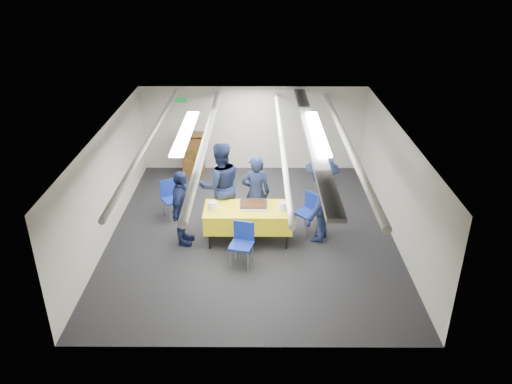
# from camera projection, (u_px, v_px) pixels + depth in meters

# --- Properties ---
(ground) EXTENTS (7.00, 7.00, 0.00)m
(ground) POSITION_uv_depth(u_px,v_px,m) (252.00, 231.00, 10.82)
(ground) COLOR black
(ground) RESTS_ON ground
(room_shell) EXTENTS (6.00, 7.00, 2.30)m
(room_shell) POSITION_uv_depth(u_px,v_px,m) (256.00, 146.00, 10.39)
(room_shell) COLOR beige
(room_shell) RESTS_ON ground
(serving_table) EXTENTS (1.80, 0.84, 0.77)m
(serving_table) POSITION_uv_depth(u_px,v_px,m) (248.00, 217.00, 10.23)
(serving_table) COLOR black
(serving_table) RESTS_ON ground
(sheet_cake) EXTENTS (0.57, 0.45, 0.10)m
(sheet_cake) POSITION_uv_depth(u_px,v_px,m) (253.00, 205.00, 10.17)
(sheet_cake) COLOR white
(sheet_cake) RESTS_ON serving_table
(plate_stack_left) EXTENTS (0.20, 0.20, 0.17)m
(plate_stack_left) POSITION_uv_depth(u_px,v_px,m) (213.00, 206.00, 10.06)
(plate_stack_left) COLOR white
(plate_stack_left) RESTS_ON serving_table
(plate_stack_right) EXTENTS (0.20, 0.20, 0.16)m
(plate_stack_right) POSITION_uv_depth(u_px,v_px,m) (283.00, 206.00, 10.06)
(plate_stack_right) COLOR white
(plate_stack_right) RESTS_ON serving_table
(podium) EXTENTS (0.62, 0.53, 1.25)m
(podium) POSITION_uv_depth(u_px,v_px,m) (193.00, 153.00, 13.29)
(podium) COLOR brown
(podium) RESTS_ON ground
(chair_near) EXTENTS (0.51, 0.51, 0.87)m
(chair_near) POSITION_uv_depth(u_px,v_px,m) (243.00, 239.00, 9.51)
(chair_near) COLOR gray
(chair_near) RESTS_ON ground
(chair_right) EXTENTS (0.59, 0.59, 0.87)m
(chair_right) POSITION_uv_depth(u_px,v_px,m) (309.00, 208.00, 10.65)
(chair_right) COLOR gray
(chair_right) RESTS_ON ground
(chair_left) EXTENTS (0.58, 0.58, 0.87)m
(chair_left) POSITION_uv_depth(u_px,v_px,m) (171.00, 195.00, 11.23)
(chair_left) COLOR gray
(chair_left) RESTS_ON ground
(sailor_a) EXTENTS (0.64, 0.44, 1.69)m
(sailor_a) POSITION_uv_depth(u_px,v_px,m) (256.00, 193.00, 10.60)
(sailor_a) COLOR black
(sailor_a) RESTS_ON ground
(sailor_b) EXTENTS (1.12, 0.98, 1.94)m
(sailor_b) POSITION_uv_depth(u_px,v_px,m) (220.00, 186.00, 10.64)
(sailor_b) COLOR black
(sailor_b) RESTS_ON ground
(sailor_c) EXTENTS (0.53, 1.00, 1.62)m
(sailor_c) POSITION_uv_depth(u_px,v_px,m) (182.00, 208.00, 10.05)
(sailor_c) COLOR black
(sailor_c) RESTS_ON ground
(sailor_d) EXTENTS (1.12, 1.38, 1.86)m
(sailor_d) POSITION_uv_depth(u_px,v_px,m) (320.00, 199.00, 10.15)
(sailor_d) COLOR black
(sailor_d) RESTS_ON ground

